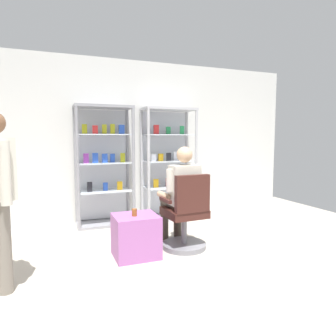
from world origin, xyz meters
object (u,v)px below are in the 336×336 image
(seated_shopkeeper, at_px, (180,191))
(storage_crate, at_px, (136,236))
(office_chair, at_px, (186,219))
(display_cabinet_right, at_px, (167,163))
(tea_glass, at_px, (134,212))
(display_cabinet_left, at_px, (104,165))

(seated_shopkeeper, relative_size, storage_crate, 2.54)
(office_chair, xyz_separation_m, storage_crate, (-0.65, 0.00, -0.15))
(display_cabinet_right, relative_size, tea_glass, 22.34)
(tea_glass, bearing_deg, office_chair, 2.52)
(display_cabinet_left, xyz_separation_m, storage_crate, (0.11, -1.53, -0.72))
(office_chair, bearing_deg, display_cabinet_left, 116.42)
(display_cabinet_left, bearing_deg, seated_shopkeeper, -61.21)
(display_cabinet_left, bearing_deg, office_chair, -63.58)
(office_chair, relative_size, tea_glass, 11.29)
(seated_shopkeeper, height_order, tea_glass, seated_shopkeeper)
(office_chair, bearing_deg, storage_crate, 179.81)
(office_chair, bearing_deg, tea_glass, -177.48)
(display_cabinet_left, bearing_deg, tea_glass, -86.71)
(seated_shopkeeper, distance_m, tea_glass, 0.71)
(storage_crate, bearing_deg, display_cabinet_left, 94.14)
(tea_glass, bearing_deg, display_cabinet_left, 93.29)
(display_cabinet_right, distance_m, tea_glass, 1.91)
(display_cabinet_right, xyz_separation_m, storage_crate, (-0.99, -1.53, -0.72))
(display_cabinet_right, distance_m, seated_shopkeeper, 1.44)
(storage_crate, xyz_separation_m, tea_glass, (-0.02, -0.03, 0.29))
(office_chair, distance_m, tea_glass, 0.69)
(office_chair, xyz_separation_m, tea_glass, (-0.67, -0.03, 0.15))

